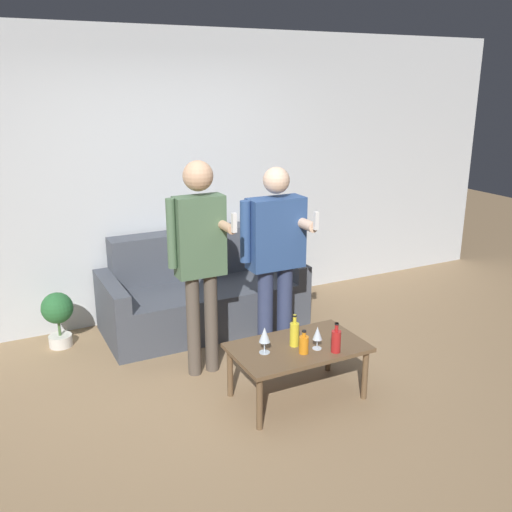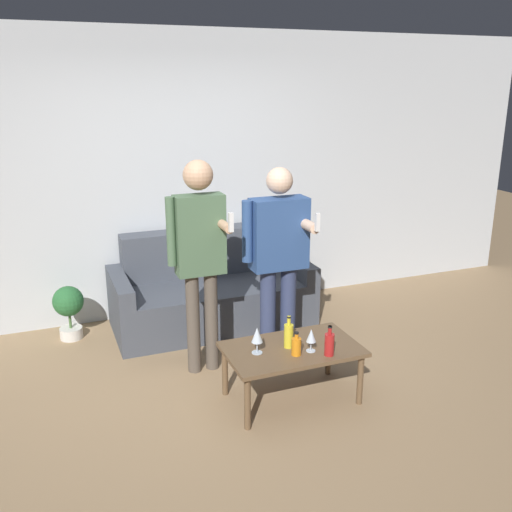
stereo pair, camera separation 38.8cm
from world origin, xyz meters
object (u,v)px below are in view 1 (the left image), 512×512
(bottle_orange, at_px, (294,334))
(person_standing_right, at_px, (275,250))
(person_standing_left, at_px, (200,250))
(couch, at_px, (201,294))
(coffee_table, at_px, (298,352))

(bottle_orange, xyz_separation_m, person_standing_right, (0.21, 0.68, 0.42))
(person_standing_right, bearing_deg, person_standing_left, -177.11)
(bottle_orange, relative_size, person_standing_left, 0.14)
(couch, xyz_separation_m, person_standing_right, (0.33, -0.85, 0.62))
(coffee_table, xyz_separation_m, person_standing_left, (-0.47, 0.67, 0.65))
(coffee_table, bearing_deg, couch, 95.09)
(couch, distance_m, bottle_orange, 1.55)
(couch, relative_size, bottle_orange, 7.74)
(coffee_table, distance_m, person_standing_left, 1.04)
(bottle_orange, xyz_separation_m, person_standing_left, (-0.45, 0.65, 0.51))
(coffee_table, relative_size, person_standing_left, 0.57)
(bottle_orange, relative_size, person_standing_right, 0.15)
(couch, relative_size, person_standing_right, 1.15)
(couch, bearing_deg, person_standing_right, -68.94)
(couch, bearing_deg, person_standing_left, -110.91)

